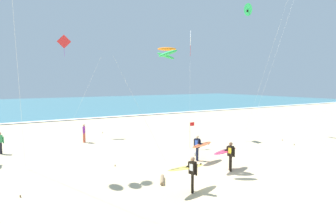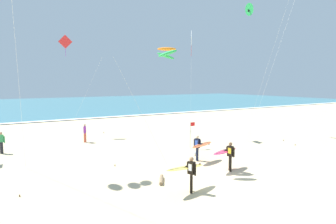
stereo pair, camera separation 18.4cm
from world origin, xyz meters
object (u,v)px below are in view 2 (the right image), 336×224
object	(u,v)px
surfer_lead	(228,153)
kite_diamond_scarlet_far	(66,45)
lifeguard_flag	(191,132)
bystander_green_top	(1,143)
kite_delta_emerald_close	(250,10)
kite_diamond_ivory_mid	(191,41)
beach_ball	(195,153)
surfer_trailing	(200,145)
surfer_third	(188,170)
driftwood_log	(161,180)
kite_arc_amber_distant	(167,53)
bystander_purple_top	(85,133)

from	to	relation	value
surfer_lead	kite_diamond_scarlet_far	xyz separation A→B (m)	(-4.89, 17.32, 7.67)
kite_diamond_scarlet_far	lifeguard_flag	distance (m)	15.09
bystander_green_top	kite_delta_emerald_close	bearing A→B (deg)	-6.88
kite_diamond_ivory_mid	beach_ball	distance (m)	11.36
surfer_trailing	lifeguard_flag	size ratio (longest dim) A/B	1.04
surfer_third	bystander_green_top	world-z (taller)	surfer_third
surfer_lead	kite_delta_emerald_close	xyz separation A→B (m)	(11.00, 9.06, 11.21)
kite_diamond_ivory_mid	lifeguard_flag	bearing A→B (deg)	-125.69
bystander_green_top	lifeguard_flag	world-z (taller)	lifeguard_flag
surfer_trailing	lifeguard_flag	world-z (taller)	lifeguard_flag
kite_delta_emerald_close	lifeguard_flag	size ratio (longest dim) A/B	6.16
bystander_green_top	driftwood_log	bearing A→B (deg)	-59.50
bystander_green_top	surfer_trailing	bearing A→B (deg)	-40.14
surfer_third	kite_delta_emerald_close	world-z (taller)	kite_delta_emerald_close
surfer_trailing	bystander_green_top	distance (m)	14.28
surfer_trailing	surfer_third	distance (m)	5.61
surfer_trailing	kite_diamond_ivory_mid	distance (m)	11.83
kite_arc_amber_distant	bystander_green_top	xyz separation A→B (m)	(-8.58, 8.91, -6.10)
kite_diamond_scarlet_far	driftwood_log	world-z (taller)	kite_diamond_scarlet_far
kite_arc_amber_distant	driftwood_log	distance (m)	7.50
kite_arc_amber_distant	bystander_purple_top	xyz separation A→B (m)	(-2.22, 9.85, -6.10)
driftwood_log	kite_arc_amber_distant	bearing A→B (deg)	53.76
surfer_trailing	beach_ball	xyz separation A→B (m)	(0.74, 1.44, -0.91)
surfer_lead	lifeguard_flag	xyz separation A→B (m)	(1.66, 5.95, 0.22)
kite_diamond_ivory_mid	bystander_purple_top	world-z (taller)	kite_diamond_ivory_mid
kite_diamond_scarlet_far	lifeguard_flag	world-z (taller)	kite_diamond_scarlet_far
surfer_trailing	driftwood_log	distance (m)	4.83
bystander_purple_top	surfer_trailing	bearing A→B (deg)	-65.81
surfer_lead	surfer_third	world-z (taller)	same
surfer_lead	surfer_third	size ratio (longest dim) A/B	0.90
surfer_lead	lifeguard_flag	bearing A→B (deg)	74.42
lifeguard_flag	driftwood_log	distance (m)	8.31
beach_ball	driftwood_log	xyz separation A→B (m)	(-4.92, -3.66, -0.05)
kite_delta_emerald_close	driftwood_log	xyz separation A→B (m)	(-15.31, -8.77, -12.16)
beach_ball	kite_delta_emerald_close	bearing A→B (deg)	26.18
beach_ball	surfer_third	bearing A→B (deg)	-129.34
driftwood_log	bystander_purple_top	bearing A→B (deg)	91.72
lifeguard_flag	beach_ball	distance (m)	2.53
surfer_lead	kite_diamond_scarlet_far	size ratio (longest dim) A/B	0.25
bystander_green_top	lifeguard_flag	size ratio (longest dim) A/B	0.76
surfer_lead	surfer_third	distance (m)	4.25
bystander_green_top	bystander_purple_top	bearing A→B (deg)	8.41
surfer_lead	surfer_trailing	distance (m)	2.51
surfer_third	kite_diamond_scarlet_far	xyz separation A→B (m)	(-0.95, 18.92, 7.67)
bystander_green_top	driftwood_log	world-z (taller)	bystander_green_top
beach_ball	driftwood_log	bearing A→B (deg)	-143.35
surfer_trailing	kite_delta_emerald_close	distance (m)	17.10
surfer_third	beach_ball	distance (m)	7.23
kite_delta_emerald_close	surfer_lead	bearing A→B (deg)	-140.52
beach_ball	lifeguard_flag	bearing A→B (deg)	62.22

